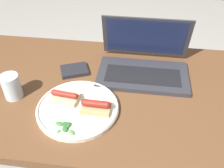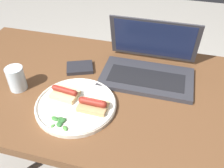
% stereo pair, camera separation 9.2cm
% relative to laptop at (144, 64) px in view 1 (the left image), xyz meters
% --- Properties ---
extents(desk, '(1.45, 0.72, 0.71)m').
position_rel_laptop_xyz_m(desk, '(-0.13, -0.13, -0.10)').
color(desk, brown).
rests_on(desk, ground_plane).
extents(laptop, '(0.38, 0.27, 0.22)m').
position_rel_laptop_xyz_m(laptop, '(0.00, 0.00, 0.00)').
color(laptop, '#2D2D33').
rests_on(laptop, desk).
extents(plate, '(0.29, 0.29, 0.02)m').
position_rel_laptop_xyz_m(plate, '(-0.22, -0.26, -0.03)').
color(plate, silver).
rests_on(plate, desk).
extents(sausage_toast_left, '(0.11, 0.07, 0.04)m').
position_rel_laptop_xyz_m(sausage_toast_left, '(-0.15, -0.27, -0.01)').
color(sausage_toast_left, tan).
rests_on(sausage_toast_left, plate).
extents(sausage_toast_middle, '(0.11, 0.08, 0.04)m').
position_rel_laptop_xyz_m(sausage_toast_middle, '(-0.28, -0.24, -0.01)').
color(sausage_toast_middle, '#D6B784').
rests_on(sausage_toast_middle, plate).
extents(salad_pile, '(0.08, 0.06, 0.01)m').
position_rel_laptop_xyz_m(salad_pile, '(-0.24, -0.37, -0.02)').
color(salad_pile, '#387A33').
rests_on(salad_pile, plate).
extents(drinking_glass, '(0.07, 0.07, 0.10)m').
position_rel_laptop_xyz_m(drinking_glass, '(-0.48, -0.23, 0.01)').
color(drinking_glass, silver).
rests_on(drinking_glass, desk).
extents(external_drive, '(0.14, 0.12, 0.02)m').
position_rel_laptop_xyz_m(external_drive, '(-0.29, -0.04, -0.03)').
color(external_drive, '#232328').
rests_on(external_drive, desk).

